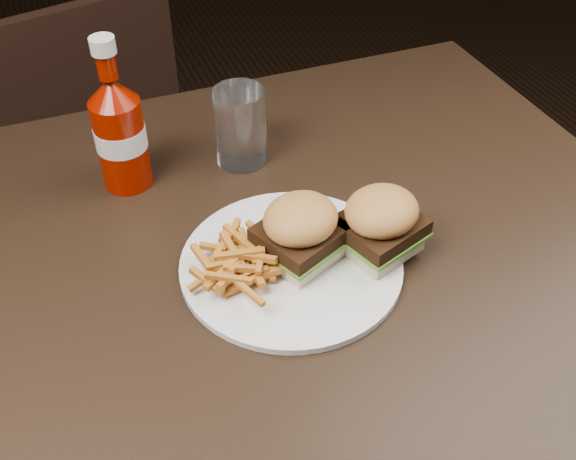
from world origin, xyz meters
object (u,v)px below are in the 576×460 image
object	(u,v)px
chair_far	(75,160)
plate	(291,264)
ketchup_bottle	(122,145)
dining_table	(194,282)
tumbler	(240,126)

from	to	relation	value
chair_far	plate	size ratio (longest dim) A/B	1.48
ketchup_bottle	chair_far	bearing A→B (deg)	96.24
plate	ketchup_bottle	xyz separation A→B (m)	(-0.14, 0.23, 0.06)
dining_table	plate	size ratio (longest dim) A/B	4.61
dining_table	tumbler	world-z (taller)	tumbler
plate	ketchup_bottle	world-z (taller)	ketchup_bottle
dining_table	tumbler	size ratio (longest dim) A/B	10.97
plate	dining_table	bearing A→B (deg)	160.90
dining_table	chair_far	bearing A→B (deg)	97.23
chair_far	tumbler	distance (m)	0.71
chair_far	plate	bearing A→B (deg)	90.05
ketchup_bottle	tumbler	xyz separation A→B (m)	(0.16, -0.01, -0.01)
chair_far	tumbler	size ratio (longest dim) A/B	3.52
plate	ketchup_bottle	bearing A→B (deg)	121.80
dining_table	plate	world-z (taller)	plate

